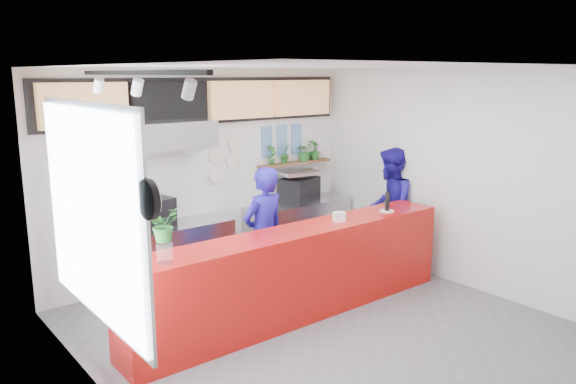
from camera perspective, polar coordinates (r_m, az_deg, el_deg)
floor at (r=6.83m, az=3.10°, el=-13.50°), size 5.00×5.00×0.00m
ceiling at (r=6.16m, az=3.43°, el=12.57°), size 5.00×5.00×0.00m
wall_back at (r=8.32m, az=-8.32°, el=1.92°), size 5.00×0.00×5.00m
wall_left at (r=5.07m, az=-18.40°, el=-5.11°), size 0.00×5.00×5.00m
wall_right at (r=8.18m, az=16.42°, el=1.39°), size 0.00×5.00×5.00m
service_counter at (r=6.89m, az=0.92°, el=-8.27°), size 4.50×0.60×1.10m
cream_band at (r=8.19m, az=-8.52°, el=9.51°), size 5.00×0.02×0.80m
prep_bench at (r=7.95m, az=-11.99°, el=-6.51°), size 1.80×0.60×0.90m
panini_oven at (r=7.68m, az=-13.62°, el=-2.13°), size 0.56×0.56×0.42m
extraction_hood at (r=7.55m, az=-12.37°, el=5.74°), size 1.20×0.70×0.35m
hood_lip at (r=7.57m, az=-12.31°, el=4.23°), size 1.20×0.69×0.31m
right_bench at (r=9.15m, az=0.98°, el=-3.77°), size 1.80×0.60×0.90m
espresso_machine at (r=9.01m, az=1.12°, el=0.22°), size 0.72×0.60×0.40m
espresso_tray at (r=8.96m, az=1.13°, el=1.98°), size 0.69×0.54×0.06m
herb_shelf at (r=9.14m, az=0.68°, el=2.95°), size 1.40×0.18×0.04m
menu_board_far_left at (r=7.36m, az=-20.02°, el=8.27°), size 1.10×0.10×0.55m
menu_board_mid_left at (r=7.81m, az=-11.88°, el=8.91°), size 1.10×0.10×0.55m
menu_board_mid_right at (r=8.40m, az=-4.72°, el=9.32°), size 1.10×0.10×0.55m
menu_board_far_right at (r=9.10m, az=1.42°, el=9.56°), size 1.10×0.10×0.55m
soffit at (r=8.17m, az=-8.40°, el=9.16°), size 4.80×0.04×0.65m
window_pane at (r=5.30m, az=-19.38°, el=-2.20°), size 0.04×2.20×1.90m
window_frame at (r=5.30m, az=-19.18°, el=-2.17°), size 0.03×2.30×2.00m
wall_clock_rim at (r=4.13m, az=-13.99°, el=-0.75°), size 0.05×0.30×0.30m
wall_clock_face at (r=4.15m, az=-13.61°, el=-0.69°), size 0.02×0.26×0.26m
track_rail at (r=5.01m, az=-15.14°, el=11.63°), size 0.05×2.40×0.04m
dec_plate_a at (r=8.33m, az=-7.38°, el=3.71°), size 0.24×0.03×0.24m
dec_plate_b at (r=8.50m, az=-5.63°, el=3.23°), size 0.24×0.03×0.24m
dec_plate_c at (r=8.38m, az=-7.32°, el=1.67°), size 0.24×0.03×0.24m
dec_plate_d at (r=8.49m, az=-5.38°, el=4.93°), size 0.24×0.03×0.24m
photo_frame_a at (r=8.83m, az=-2.16°, el=5.90°), size 0.20×0.02×0.25m
photo_frame_b at (r=9.01m, az=-0.62°, el=6.03°), size 0.20×0.02×0.25m
photo_frame_c at (r=9.20m, az=0.86°, el=6.15°), size 0.20×0.02×0.25m
photo_frame_d at (r=8.86m, az=-2.15°, el=4.29°), size 0.20×0.02×0.25m
photo_frame_e at (r=9.04m, az=-0.62°, el=4.45°), size 0.20×0.02×0.25m
photo_frame_f at (r=9.23m, az=0.85°, el=4.61°), size 0.20×0.02×0.25m
staff_center at (r=7.25m, az=-2.48°, el=-4.40°), size 0.69×0.49×1.78m
staff_right at (r=8.81m, az=10.30°, el=-1.47°), size 1.13×1.07×1.83m
herb_a at (r=8.82m, az=-1.68°, el=3.82°), size 0.18×0.13×0.32m
herb_b at (r=8.99m, az=-0.27°, el=3.92°), size 0.19×0.17×0.31m
herb_c at (r=9.24m, az=1.67°, el=4.22°), size 0.38×0.36×0.33m
herb_d at (r=9.39m, az=2.72°, el=4.27°), size 0.21×0.20×0.31m
glass_vase at (r=5.69m, az=-12.42°, el=-6.07°), size 0.19×0.19×0.20m
basil_vase at (r=5.61m, az=-12.55°, el=-3.24°), size 0.38×0.36×0.34m
napkin_holder at (r=7.10m, az=5.22°, el=-2.53°), size 0.16×0.13×0.12m
white_plate at (r=7.71m, az=10.02°, el=-1.91°), size 0.24×0.24×0.01m
pepper_mill at (r=7.68m, az=10.06°, el=-0.92°), size 0.08×0.08×0.26m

